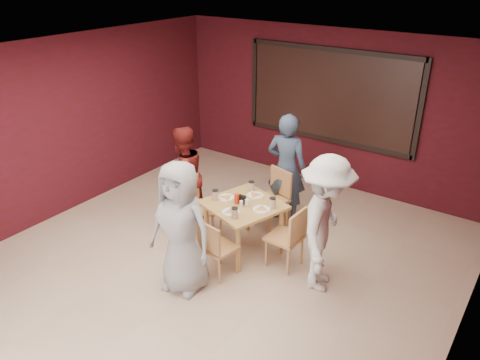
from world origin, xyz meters
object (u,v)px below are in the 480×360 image
Objects in this scene: chair_right at (290,235)px; diner_right at (325,224)px; dining_table at (243,209)px; diner_front at (181,228)px; chair_left at (200,203)px; chair_back at (275,195)px; diner_back at (287,168)px; chair_front at (215,246)px; diner_left at (183,176)px.

diner_right is at bearing -9.95° from chair_right.
dining_table reaches higher than chair_right.
chair_left is at bearing 113.01° from diner_front.
dining_table is at bearing -89.33° from chair_back.
diner_back is (0.16, 2.27, 0.01)m from diner_front.
chair_front is 1.57m from diner_left.
diner_front is (-0.14, -1.13, 0.21)m from dining_table.
diner_left reaches higher than chair_left.
chair_front is 0.52× the size of diner_left.
dining_table is 0.76m from chair_right.
dining_table is 1.30m from diner_right.
dining_table is 1.16m from diner_front.
diner_front is at bearing 110.57° from diner_right.
diner_left is (-1.24, -1.01, -0.09)m from diner_back.
diner_right is (1.28, -0.96, 0.38)m from chair_back.
dining_table is 0.81m from chair_left.
chair_front is at bearing -40.94° from chair_left.
chair_back is at bearing 90.67° from dining_table.
chair_left is 0.56× the size of diner_left.
chair_right is 0.51× the size of diner_back.
diner_left is at bearing 69.28° from diner_right.
diner_left is 2.50m from diner_right.
diner_front is 1.65m from diner_left.
diner_left is (-0.42, 0.11, 0.29)m from chair_left.
dining_table is at bearing -179.76° from chair_right.
chair_right is at bearing -0.55° from chair_left.
chair_right is 0.56× the size of diner_left.
chair_front is 0.93× the size of chair_right.
diner_left is (-1.28, 0.85, 0.33)m from chair_front.
chair_left is 2.11m from diner_right.
dining_table is 0.66× the size of diner_right.
chair_back reaches higher than chair_front.
chair_back is 0.52× the size of diner_back.
diner_left is at bearing 165.71° from chair_left.
dining_table reaches higher than chair_front.
chair_back is (-0.01, 0.87, -0.14)m from dining_table.
chair_right is 1.48m from diner_front.
diner_right reaches higher than chair_right.
chair_front is at bearing 57.00° from diner_front.
dining_table is at bearing 93.65° from diner_left.
diner_left is at bearing 174.11° from dining_table.
chair_right is (0.68, 0.73, 0.04)m from chair_front.
chair_back is at bearing 79.63° from diner_front.
diner_front is at bearing -60.26° from chair_left.
chair_right is (0.76, -0.87, -0.01)m from chair_back.
chair_right is at bearing 46.73° from chair_front.
diner_right is at bearing 94.61° from diner_left.
chair_front is at bearing 65.90° from diner_left.
diner_right is (2.07, -0.11, 0.39)m from chair_left.
diner_back is at bearing 79.11° from diner_front.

